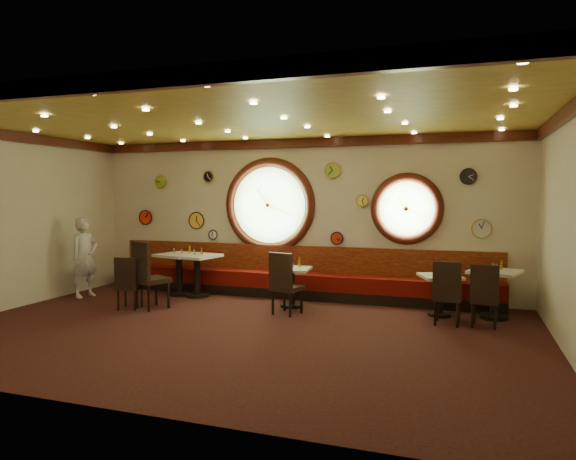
# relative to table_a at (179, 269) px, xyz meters

# --- Properties ---
(floor) EXTENTS (9.00, 6.00, 0.00)m
(floor) POSITION_rel_table_a_xyz_m (2.31, -2.21, -0.54)
(floor) COLOR black
(floor) RESTS_ON ground
(ceiling) EXTENTS (9.00, 6.00, 0.02)m
(ceiling) POSITION_rel_table_a_xyz_m (2.31, -2.21, 2.66)
(ceiling) COLOR gold
(ceiling) RESTS_ON wall_back
(wall_back) EXTENTS (9.00, 0.02, 3.20)m
(wall_back) POSITION_rel_table_a_xyz_m (2.31, 0.79, 1.06)
(wall_back) COLOR beige
(wall_back) RESTS_ON floor
(wall_front) EXTENTS (9.00, 0.02, 3.20)m
(wall_front) POSITION_rel_table_a_xyz_m (2.31, -5.21, 1.06)
(wall_front) COLOR beige
(wall_front) RESTS_ON floor
(wall_left) EXTENTS (0.02, 6.00, 3.20)m
(wall_left) POSITION_rel_table_a_xyz_m (-2.19, -2.21, 1.06)
(wall_left) COLOR beige
(wall_left) RESTS_ON floor
(wall_right) EXTENTS (0.02, 6.00, 3.20)m
(wall_right) POSITION_rel_table_a_xyz_m (6.81, -2.21, 1.06)
(wall_right) COLOR beige
(wall_right) RESTS_ON floor
(molding_back) EXTENTS (9.00, 0.10, 0.18)m
(molding_back) POSITION_rel_table_a_xyz_m (2.31, 0.74, 2.57)
(molding_back) COLOR #3E140B
(molding_back) RESTS_ON wall_back
(molding_front) EXTENTS (9.00, 0.10, 0.18)m
(molding_front) POSITION_rel_table_a_xyz_m (2.31, -5.16, 2.57)
(molding_front) COLOR #3E140B
(molding_front) RESTS_ON wall_back
(molding_left) EXTENTS (0.10, 6.00, 0.18)m
(molding_left) POSITION_rel_table_a_xyz_m (-2.14, -2.21, 2.57)
(molding_left) COLOR #3E140B
(molding_left) RESTS_ON wall_back
(molding_right) EXTENTS (0.10, 6.00, 0.18)m
(molding_right) POSITION_rel_table_a_xyz_m (6.76, -2.21, 2.57)
(molding_right) COLOR #3E140B
(molding_right) RESTS_ON wall_back
(banquette_base) EXTENTS (8.00, 0.55, 0.20)m
(banquette_base) POSITION_rel_table_a_xyz_m (2.31, 0.51, -0.44)
(banquette_base) COLOR black
(banquette_base) RESTS_ON floor
(banquette_seat) EXTENTS (8.00, 0.55, 0.30)m
(banquette_seat) POSITION_rel_table_a_xyz_m (2.31, 0.51, -0.19)
(banquette_seat) COLOR #5A0B07
(banquette_seat) RESTS_ON banquette_base
(banquette_back) EXTENTS (8.00, 0.10, 0.55)m
(banquette_back) POSITION_rel_table_a_xyz_m (2.31, 0.73, 0.21)
(banquette_back) COLOR #5B070B
(banquette_back) RESTS_ON wall_back
(porthole_left_glass) EXTENTS (1.66, 0.02, 1.66)m
(porthole_left_glass) POSITION_rel_table_a_xyz_m (1.71, 0.78, 1.31)
(porthole_left_glass) COLOR #93C777
(porthole_left_glass) RESTS_ON wall_back
(porthole_left_frame) EXTENTS (1.98, 0.18, 1.98)m
(porthole_left_frame) POSITION_rel_table_a_xyz_m (1.71, 0.77, 1.31)
(porthole_left_frame) COLOR #3E140B
(porthole_left_frame) RESTS_ON wall_back
(porthole_left_ring) EXTENTS (1.61, 0.03, 1.61)m
(porthole_left_ring) POSITION_rel_table_a_xyz_m (1.71, 0.74, 1.31)
(porthole_left_ring) COLOR gold
(porthole_left_ring) RESTS_ON wall_back
(porthole_right_glass) EXTENTS (1.10, 0.02, 1.10)m
(porthole_right_glass) POSITION_rel_table_a_xyz_m (4.51, 0.78, 1.26)
(porthole_right_glass) COLOR #93C777
(porthole_right_glass) RESTS_ON wall_back
(porthole_right_frame) EXTENTS (1.38, 0.18, 1.38)m
(porthole_right_frame) POSITION_rel_table_a_xyz_m (4.51, 0.77, 1.26)
(porthole_right_frame) COLOR #3E140B
(porthole_right_frame) RESTS_ON wall_back
(porthole_right_ring) EXTENTS (1.09, 0.03, 1.09)m
(porthole_right_ring) POSITION_rel_table_a_xyz_m (4.51, 0.74, 1.26)
(porthole_right_ring) COLOR gold
(porthole_right_ring) RESTS_ON wall_back
(wall_clock_0) EXTENTS (0.20, 0.03, 0.20)m
(wall_clock_0) POSITION_rel_table_a_xyz_m (0.41, 0.75, 0.66)
(wall_clock_0) COLOR white
(wall_clock_0) RESTS_ON wall_back
(wall_clock_1) EXTENTS (0.28, 0.03, 0.28)m
(wall_clock_1) POSITION_rel_table_a_xyz_m (5.61, 0.75, 1.86)
(wall_clock_1) COLOR black
(wall_clock_1) RESTS_ON wall_back
(wall_clock_2) EXTENTS (0.26, 0.03, 0.26)m
(wall_clock_2) POSITION_rel_table_a_xyz_m (-0.89, 0.75, 1.81)
(wall_clock_2) COLOR #83BC25
(wall_clock_2) RESTS_ON wall_back
(wall_clock_3) EXTENTS (0.30, 0.03, 0.30)m
(wall_clock_3) POSITION_rel_table_a_xyz_m (3.06, 0.75, 2.01)
(wall_clock_3) COLOR #95BA3A
(wall_clock_3) RESTS_ON wall_back
(wall_clock_4) EXTENTS (0.32, 0.03, 0.32)m
(wall_clock_4) POSITION_rel_table_a_xyz_m (-1.29, 0.75, 1.01)
(wall_clock_4) COLOR red
(wall_clock_4) RESTS_ON wall_back
(wall_clock_5) EXTENTS (0.24, 0.03, 0.24)m
(wall_clock_5) POSITION_rel_table_a_xyz_m (3.16, 0.75, 0.66)
(wall_clock_5) COLOR red
(wall_clock_5) RESTS_ON wall_back
(wall_clock_6) EXTENTS (0.36, 0.03, 0.36)m
(wall_clock_6) POSITION_rel_table_a_xyz_m (0.01, 0.75, 0.96)
(wall_clock_6) COLOR yellow
(wall_clock_6) RESTS_ON wall_back
(wall_clock_7) EXTENTS (0.22, 0.03, 0.22)m
(wall_clock_7) POSITION_rel_table_a_xyz_m (3.66, 0.75, 1.41)
(wall_clock_7) COLOR #E3D74B
(wall_clock_7) RESTS_ON wall_back
(wall_clock_8) EXTENTS (0.24, 0.03, 0.24)m
(wall_clock_8) POSITION_rel_table_a_xyz_m (0.31, 0.75, 1.91)
(wall_clock_8) COLOR black
(wall_clock_8) RESTS_ON wall_back
(wall_clock_9) EXTENTS (0.34, 0.03, 0.34)m
(wall_clock_9) POSITION_rel_table_a_xyz_m (5.86, 0.75, 0.91)
(wall_clock_9) COLOR silver
(wall_clock_9) RESTS_ON wall_back
(table_a) EXTENTS (0.94, 0.94, 0.85)m
(table_a) POSITION_rel_table_a_xyz_m (0.00, 0.00, 0.00)
(table_a) COLOR black
(table_a) RESTS_ON floor
(table_b) EXTENTS (0.91, 0.91, 0.86)m
(table_b) POSITION_rel_table_a_xyz_m (0.45, -0.06, 0.00)
(table_b) COLOR black
(table_b) RESTS_ON floor
(table_c) EXTENTS (0.72, 0.72, 0.73)m
(table_c) POSITION_rel_table_a_xyz_m (2.57, -0.36, -0.08)
(table_c) COLOR black
(table_c) RESTS_ON floor
(table_d) EXTENTS (0.83, 0.83, 0.70)m
(table_d) POSITION_rel_table_a_xyz_m (5.19, -0.21, -0.09)
(table_d) COLOR black
(table_d) RESTS_ON floor
(table_e) EXTENTS (0.95, 0.95, 0.82)m
(table_e) POSITION_rel_table_a_xyz_m (6.05, -0.12, -0.02)
(table_e) COLOR black
(table_e) RESTS_ON floor
(chair_a) EXTENTS (0.48, 0.48, 0.59)m
(chair_a) POSITION_rel_table_a_xyz_m (-0.14, -1.54, 0.01)
(chair_a) COLOR black
(chair_a) RESTS_ON floor
(chair_b) EXTENTS (0.68, 0.68, 0.76)m
(chair_b) POSITION_rel_table_a_xyz_m (0.16, -1.38, 0.17)
(chair_b) COLOR black
(chair_b) RESTS_ON floor
(chair_c) EXTENTS (0.56, 0.56, 0.67)m
(chair_c) POSITION_rel_table_a_xyz_m (2.65, -1.01, 0.08)
(chair_c) COLOR black
(chair_c) RESTS_ON floor
(chair_d) EXTENTS (0.45, 0.45, 0.64)m
(chair_d) POSITION_rel_table_a_xyz_m (5.32, -0.85, 0.05)
(chair_d) COLOR black
(chair_d) RESTS_ON floor
(chair_e) EXTENTS (0.46, 0.46, 0.62)m
(chair_e) POSITION_rel_table_a_xyz_m (5.87, -0.81, 0.03)
(chair_e) COLOR black
(chair_e) RESTS_ON floor
(condiment_a_salt) EXTENTS (0.04, 0.04, 0.10)m
(condiment_a_salt) POSITION_rel_table_a_xyz_m (-0.12, 0.02, 0.37)
(condiment_a_salt) COLOR #BBBCC0
(condiment_a_salt) RESTS_ON table_a
(condiment_b_salt) EXTENTS (0.03, 0.03, 0.10)m
(condiment_b_salt) POSITION_rel_table_a_xyz_m (0.33, 0.04, 0.37)
(condiment_b_salt) COLOR silver
(condiment_b_salt) RESTS_ON table_b
(condiment_c_salt) EXTENTS (0.03, 0.03, 0.09)m
(condiment_c_salt) POSITION_rel_table_a_xyz_m (2.54, -0.33, 0.24)
(condiment_c_salt) COLOR silver
(condiment_c_salt) RESTS_ON table_c
(condiment_d_salt) EXTENTS (0.04, 0.04, 0.11)m
(condiment_d_salt) POSITION_rel_table_a_xyz_m (5.16, -0.13, 0.22)
(condiment_d_salt) COLOR #B8B8BC
(condiment_d_salt) RESTS_ON table_d
(condiment_a_pepper) EXTENTS (0.03, 0.03, 0.09)m
(condiment_a_pepper) POSITION_rel_table_a_xyz_m (0.05, 0.03, 0.36)
(condiment_a_pepper) COLOR silver
(condiment_a_pepper) RESTS_ON table_a
(condiment_b_pepper) EXTENTS (0.04, 0.04, 0.11)m
(condiment_b_pepper) POSITION_rel_table_a_xyz_m (0.42, -0.13, 0.37)
(condiment_b_pepper) COLOR silver
(condiment_b_pepper) RESTS_ON table_b
(condiment_c_pepper) EXTENTS (0.03, 0.03, 0.09)m
(condiment_c_pepper) POSITION_rel_table_a_xyz_m (2.61, -0.41, 0.23)
(condiment_c_pepper) COLOR silver
(condiment_c_pepper) RESTS_ON table_c
(condiment_d_pepper) EXTENTS (0.03, 0.03, 0.09)m
(condiment_d_pepper) POSITION_rel_table_a_xyz_m (5.23, -0.26, 0.21)
(condiment_d_pepper) COLOR silver
(condiment_d_pepper) RESTS_ON table_d
(condiment_a_bottle) EXTENTS (0.05, 0.05, 0.16)m
(condiment_a_bottle) POSITION_rel_table_a_xyz_m (0.18, 0.13, 0.39)
(condiment_a_bottle) COLOR yellow
(condiment_a_bottle) RESTS_ON table_a
(condiment_b_bottle) EXTENTS (0.04, 0.04, 0.14)m
(condiment_b_bottle) POSITION_rel_table_a_xyz_m (0.55, -0.03, 0.39)
(condiment_b_bottle) COLOR orange
(condiment_b_bottle) RESTS_ON table_b
(condiment_c_bottle) EXTENTS (0.06, 0.06, 0.18)m
(condiment_c_bottle) POSITION_rel_table_a_xyz_m (2.68, -0.23, 0.28)
(condiment_c_bottle) COLOR gold
(condiment_c_bottle) RESTS_ON table_c
(condiment_d_bottle) EXTENTS (0.05, 0.05, 0.15)m
(condiment_d_bottle) POSITION_rel_table_a_xyz_m (5.31, -0.16, 0.24)
(condiment_d_bottle) COLOR gold
(condiment_d_bottle) RESTS_ON table_d
(condiment_e_salt) EXTENTS (0.04, 0.04, 0.11)m
(condiment_e_salt) POSITION_rel_table_a_xyz_m (6.01, -0.10, 0.33)
(condiment_e_salt) COLOR silver
(condiment_e_salt) RESTS_ON table_e
(condiment_e_pepper) EXTENTS (0.04, 0.04, 0.11)m
(condiment_e_pepper) POSITION_rel_table_a_xyz_m (6.06, -0.17, 0.33)
(condiment_e_pepper) COLOR silver
(condiment_e_pepper) RESTS_ON table_e
(condiment_e_bottle) EXTENTS (0.05, 0.05, 0.15)m
(condiment_e_bottle) POSITION_rel_table_a_xyz_m (6.16, 0.02, 0.35)
(condiment_e_bottle) COLOR #C4822E
(condiment_e_bottle) RESTS_ON table_e
(waiter) EXTENTS (0.51, 0.66, 1.61)m
(waiter) POSITION_rel_table_a_xyz_m (-1.69, -0.81, 0.27)
(waiter) COLOR silver
(waiter) RESTS_ON floor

